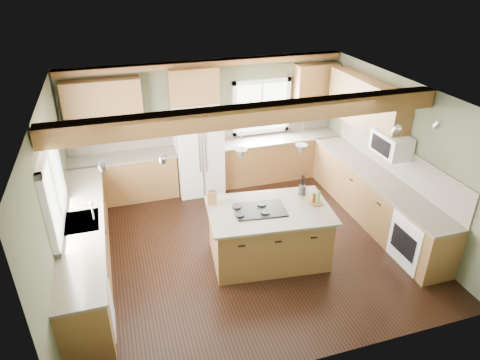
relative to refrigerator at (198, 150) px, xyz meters
name	(u,v)px	position (x,y,z in m)	size (l,w,h in m)	color
floor	(244,244)	(0.30, -2.12, -0.90)	(5.60, 5.60, 0.00)	black
ceiling	(245,96)	(0.30, -2.12, 1.70)	(5.60, 5.60, 0.00)	silver
wall_back	(208,123)	(0.30, 0.38, 0.40)	(5.60, 5.60, 0.00)	#4E563D
wall_left	(54,204)	(-2.50, -2.12, 0.40)	(5.00, 5.00, 0.00)	#4E563D
wall_right	(398,155)	(3.10, -2.12, 0.40)	(5.00, 5.00, 0.00)	#4E563D
ceiling_beam	(255,115)	(0.30, -2.57, 1.57)	(5.55, 0.26, 0.26)	brown
soffit_trim	(207,63)	(0.30, 0.28, 1.64)	(5.55, 0.20, 0.10)	brown
backsplash_back	(208,127)	(0.30, 0.36, 0.31)	(5.58, 0.03, 0.58)	brown
backsplash_right	(395,158)	(3.08, -2.07, 0.31)	(0.03, 3.70, 0.58)	brown
base_cab_back_left	(125,178)	(-1.49, 0.08, -0.46)	(2.02, 0.60, 0.88)	brown
counter_back_left	(122,157)	(-1.49, 0.08, 0.00)	(2.06, 0.64, 0.04)	brown
base_cab_back_right	(279,158)	(1.79, 0.08, -0.46)	(2.62, 0.60, 0.88)	brown
counter_back_right	(280,138)	(1.79, 0.08, 0.00)	(2.66, 0.64, 0.04)	brown
base_cab_left	(87,248)	(-2.20, -2.07, -0.46)	(0.60, 3.70, 0.88)	brown
counter_left	(81,222)	(-2.20, -2.07, 0.00)	(0.64, 3.74, 0.04)	brown
base_cab_right	(374,199)	(2.80, -2.07, -0.46)	(0.60, 3.70, 0.88)	brown
counter_right	(378,176)	(2.80, -2.07, 0.00)	(0.64, 3.74, 0.04)	brown
upper_cab_back_left	(103,104)	(-1.69, 0.21, 1.05)	(1.40, 0.35, 0.90)	brown
upper_cab_over_fridge	(193,86)	(0.00, 0.21, 1.25)	(0.96, 0.35, 0.70)	brown
upper_cab_right	(366,104)	(2.92, -1.22, 1.05)	(0.35, 2.20, 0.90)	brown
upper_cab_back_corner	(316,85)	(2.60, 0.21, 1.05)	(0.90, 0.35, 0.90)	brown
window_left	(52,186)	(-2.48, -2.07, 0.65)	(0.04, 1.60, 1.05)	white
window_back	(261,107)	(1.45, 0.36, 0.65)	(1.10, 0.04, 1.00)	white
sink	(81,222)	(-2.20, -2.07, 0.01)	(0.50, 0.65, 0.03)	#262628
faucet	(93,212)	(-2.02, -2.07, 0.15)	(0.02, 0.02, 0.28)	#B2B2B7
dishwasher	(87,308)	(-2.19, -3.37, -0.47)	(0.60, 0.60, 0.84)	white
oven	(420,239)	(2.79, -3.37, -0.47)	(0.60, 0.72, 0.84)	white
microwave	(391,144)	(2.88, -2.17, 0.65)	(0.40, 0.70, 0.38)	white
pendant_left	(241,154)	(0.12, -2.52, 0.98)	(0.18, 0.18, 0.16)	#B2B2B7
pendant_right	(301,150)	(1.00, -2.62, 0.98)	(0.18, 0.18, 0.16)	#B2B2B7
refrigerator	(198,150)	(0.00, 0.00, 0.00)	(0.90, 0.74, 1.80)	white
island	(268,235)	(0.56, -2.57, -0.46)	(1.77, 1.08, 0.88)	brown
island_top	(269,210)	(0.56, -2.57, 0.00)	(1.88, 1.20, 0.04)	brown
cooktop	(260,210)	(0.41, -2.56, 0.03)	(0.77, 0.51, 0.02)	black
knife_block	(212,198)	(-0.24, -2.16, 0.12)	(0.13, 0.09, 0.21)	brown
utensil_crock	(302,190)	(1.23, -2.29, 0.10)	(0.12, 0.12, 0.15)	#413934
bottle_tray	(316,197)	(1.31, -2.62, 0.13)	(0.23, 0.23, 0.21)	brown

